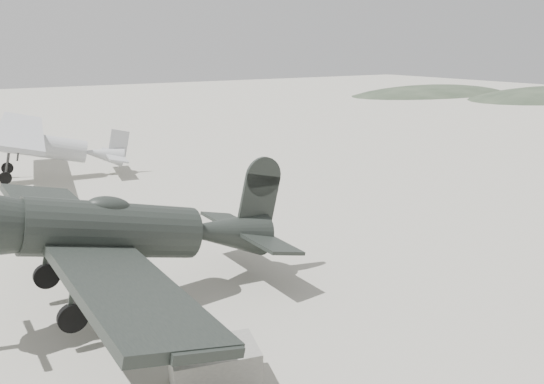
# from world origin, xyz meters

# --- Properties ---
(ground) EXTENTS (160.00, 160.00, 0.00)m
(ground) POSITION_xyz_m (0.00, 0.00, 0.00)
(ground) COLOR #AEAA9A
(ground) RESTS_ON ground
(hill_northeast) EXTENTS (32.00, 16.00, 5.20)m
(hill_northeast) POSITION_xyz_m (50.00, 40.00, 0.00)
(hill_northeast) COLOR #2B3828
(hill_northeast) RESTS_ON ground
(lowwing_monoplane) EXTENTS (8.38, 11.65, 3.78)m
(lowwing_monoplane) POSITION_xyz_m (-4.40, 1.10, 2.00)
(lowwing_monoplane) COLOR black
(lowwing_monoplane) RESTS_ON ground
(highwing_monoplane) EXTENTS (8.11, 11.38, 3.21)m
(highwing_monoplane) POSITION_xyz_m (-4.26, 16.41, 2.01)
(highwing_monoplane) COLOR #ABAEB1
(highwing_monoplane) RESTS_ON ground
(equipment_block) EXTENTS (1.88, 1.42, 0.84)m
(equipment_block) POSITION_xyz_m (-4.13, -3.12, 0.42)
(equipment_block) COLOR slate
(equipment_block) RESTS_ON ground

